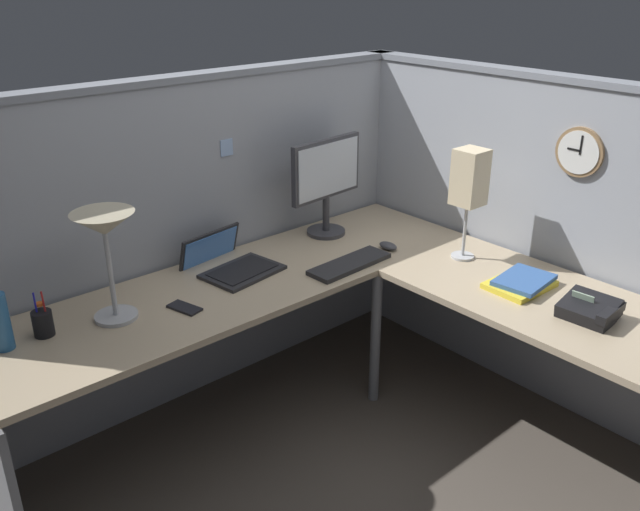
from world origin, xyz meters
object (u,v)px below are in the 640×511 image
Objects in this scene: desk_lamp_dome at (105,233)px; wall_clock at (580,152)px; office_phone at (591,310)px; monitor at (326,180)px; laptop at (228,263)px; cell_phone at (185,308)px; pen_cup at (43,323)px; book_stack at (521,283)px; computer_mouse at (388,246)px; keyboard at (350,264)px; desk_lamp_paper at (470,181)px; thermos_flask at (0,322)px.

wall_clock reaches higher than desk_lamp_dome.
monitor is at bearing 97.54° from office_phone.
wall_clock is at bearing -40.56° from laptop.
cell_phone is at bearing 136.00° from office_phone.
cell_phone is (0.51, -0.17, -0.05)m from pen_cup.
book_stack is at bearing -77.98° from monitor.
computer_mouse is (0.09, -0.36, -0.28)m from monitor.
wall_clock reaches higher than monitor.
computer_mouse is at bearing -10.18° from pen_cup.
keyboard is 1.98× the size of office_phone.
keyboard is 0.81× the size of desk_lamp_paper.
thermos_flask is (-0.41, 0.05, -0.25)m from desk_lamp_dome.
pen_cup reaches higher than book_stack.
pen_cup is at bearing 169.82° from computer_mouse.
computer_mouse is at bearing -21.08° from cell_phone.
monitor is 0.94× the size of desk_lamp_paper.
desk_lamp_paper is at bearing -18.33° from pen_cup.
keyboard is at bearing -116.81° from monitor.
monitor is 1.12× the size of desk_lamp_dome.
book_stack is (1.21, -0.79, 0.02)m from cell_phone.
book_stack reaches higher than cell_phone.
keyboard is 1.06m from office_phone.
laptop is 1.94× the size of wall_clock.
pen_cup is at bearing 154.92° from wall_clock.
laptop is 0.81× the size of desk_lamp_paper.
computer_mouse is (0.28, 0.02, 0.01)m from keyboard.
office_phone is 0.99× the size of wall_clock.
monitor reaches higher than desk_lamp_dome.
monitor is 1.09m from book_stack.
wall_clock is at bearing -23.59° from thermos_flask.
keyboard is 0.28m from computer_mouse.
wall_clock is (1.78, -0.91, 0.18)m from desk_lamp_dome.
wall_clock is (0.55, -1.03, 0.25)m from monitor.
thermos_flask is 2.03m from desk_lamp_paper.
desk_lamp_dome is at bearing 163.64° from keyboard.
wall_clock is (0.37, 0.34, 0.51)m from office_phone.
wall_clock reaches higher than computer_mouse.
thermos_flask is at bearing -176.99° from laptop.
laptop is 0.42m from cell_phone.
computer_mouse is 0.20× the size of desk_lamp_paper.
monitor reaches higher than book_stack.
wall_clock is at bearing 42.27° from office_phone.
keyboard is 0.67m from desk_lamp_paper.
pen_cup is 1.25× the size of cell_phone.
laptop is 1.94× the size of thermos_flask.
monitor is 2.27× the size of wall_clock.
computer_mouse reaches higher than keyboard.
thermos_flask is at bearing 150.79° from cell_phone.
desk_lamp_dome is 2.47× the size of pen_cup.
computer_mouse is at bearing 1.65° from keyboard.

